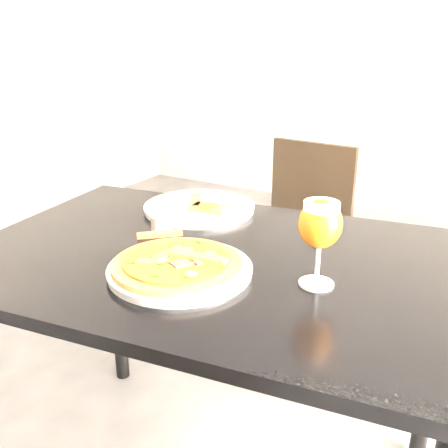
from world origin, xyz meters
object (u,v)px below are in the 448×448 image
Objects in this scene: pizza at (178,263)px; beer_glass at (320,225)px; chair_far at (297,236)px; dining_table at (214,287)px.

beer_glass is (0.28, 0.10, 0.11)m from pizza.
pizza is at bearing -78.75° from chair_far.
pizza is (-0.01, -0.13, 0.12)m from dining_table.
pizza is 1.52× the size of beer_glass.
dining_table is 0.35m from beer_glass.
dining_table is 1.55× the size of chair_far.
pizza reaches higher than dining_table.
beer_glass reaches higher than chair_far.
chair_far is 1.07m from pizza.
beer_glass reaches higher than dining_table.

